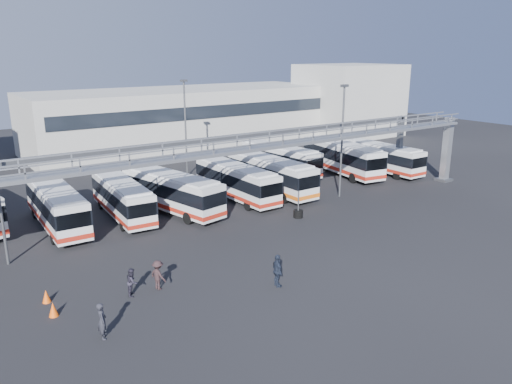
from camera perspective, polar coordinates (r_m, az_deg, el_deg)
ground at (r=34.48m, az=3.25°, el=-6.43°), size 140.00×140.00×0.00m
gantry at (r=37.46m, az=-2.19°, el=4.21°), size 51.40×5.15×7.10m
warehouse at (r=71.15m, az=-8.19°, el=8.39°), size 42.00×14.00×8.00m
building_right at (r=81.55m, az=10.56°, el=10.28°), size 14.00×12.00×11.00m
light_pole_mid at (r=45.73m, az=9.83°, el=6.40°), size 0.70×0.35×10.21m
light_pole_back at (r=53.19m, az=-8.08°, el=7.78°), size 0.70×0.35×10.21m
bus_2 at (r=40.66m, az=-21.85°, el=-1.41°), size 2.76×10.71×3.23m
bus_3 at (r=41.57m, az=-15.03°, el=-0.59°), size 2.97×10.13×3.04m
bus_4 at (r=42.07m, az=-9.65°, el=0.12°), size 4.67×11.07×3.28m
bus_5 at (r=45.04m, az=-2.25°, el=1.31°), size 2.59×10.50×3.18m
bus_6 at (r=47.19m, az=1.65°, el=2.12°), size 2.71×11.08×3.36m
bus_7 at (r=54.22m, az=2.76°, el=3.82°), size 3.23×10.69×3.20m
bus_8 at (r=55.12m, az=9.81°, el=4.00°), size 4.42×11.86×3.52m
bus_9 at (r=56.94m, az=14.07°, el=3.93°), size 2.52×10.44×3.16m
pedestrian_a at (r=25.09m, az=-17.17°, el=-13.89°), size 0.56×0.74×1.82m
pedestrian_b at (r=28.72m, az=-13.96°, el=-9.93°), size 0.91×0.97×1.59m
pedestrian_c at (r=29.04m, az=-11.12°, el=-9.29°), size 0.94×1.26×1.73m
pedestrian_d at (r=28.79m, az=2.46°, el=-8.98°), size 0.76×1.23×1.95m
cone_left at (r=28.04m, az=-22.17°, el=-12.31°), size 0.59×0.59×0.76m
cone_right at (r=29.59m, az=-22.85°, el=-10.91°), size 0.57×0.57×0.72m
tire_stack at (r=40.56m, az=4.84°, el=-2.42°), size 0.79×0.79×2.25m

